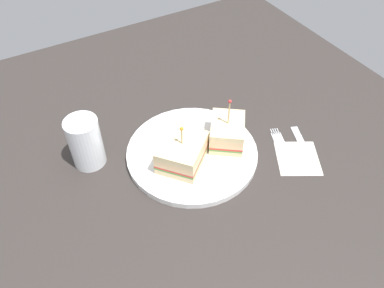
{
  "coord_description": "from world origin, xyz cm",
  "views": [
    {
      "loc": [
        27.47,
        48.06,
        60.53
      ],
      "look_at": [
        0.0,
        0.0,
        3.33
      ],
      "focal_mm": 36.56,
      "sensor_mm": 36.0,
      "label": 1
    }
  ],
  "objects_px": {
    "sandwich_half_front": "(182,152)",
    "fork": "(281,145)",
    "drink_glass": "(86,144)",
    "knife": "(303,145)",
    "plate": "(192,153)",
    "sandwich_half_back": "(227,132)",
    "napkin": "(298,158)"
  },
  "relations": [
    {
      "from": "sandwich_half_back",
      "to": "napkin",
      "type": "bearing_deg",
      "value": 135.81
    },
    {
      "from": "sandwich_half_front",
      "to": "fork",
      "type": "relative_size",
      "value": 0.98
    },
    {
      "from": "drink_glass",
      "to": "napkin",
      "type": "relative_size",
      "value": 1.15
    },
    {
      "from": "sandwich_half_back",
      "to": "fork",
      "type": "height_order",
      "value": "sandwich_half_back"
    },
    {
      "from": "sandwich_half_back",
      "to": "fork",
      "type": "bearing_deg",
      "value": 150.26
    },
    {
      "from": "drink_glass",
      "to": "knife",
      "type": "bearing_deg",
      "value": 155.85
    },
    {
      "from": "napkin",
      "to": "drink_glass",
      "type": "bearing_deg",
      "value": -28.89
    },
    {
      "from": "drink_glass",
      "to": "knife",
      "type": "relative_size",
      "value": 0.86
    },
    {
      "from": "sandwich_half_back",
      "to": "fork",
      "type": "distance_m",
      "value": 0.12
    },
    {
      "from": "drink_glass",
      "to": "napkin",
      "type": "height_order",
      "value": "drink_glass"
    },
    {
      "from": "drink_glass",
      "to": "napkin",
      "type": "distance_m",
      "value": 0.43
    },
    {
      "from": "plate",
      "to": "napkin",
      "type": "relative_size",
      "value": 2.86
    },
    {
      "from": "sandwich_half_front",
      "to": "drink_glass",
      "type": "height_order",
      "value": "drink_glass"
    },
    {
      "from": "napkin",
      "to": "plate",
      "type": "bearing_deg",
      "value": -32.18
    },
    {
      "from": "drink_glass",
      "to": "knife",
      "type": "xyz_separation_m",
      "value": [
        -0.41,
        0.18,
        -0.05
      ]
    },
    {
      "from": "fork",
      "to": "knife",
      "type": "xyz_separation_m",
      "value": [
        -0.04,
        0.02,
        0.0
      ]
    },
    {
      "from": "plate",
      "to": "sandwich_half_back",
      "type": "height_order",
      "value": "sandwich_half_back"
    },
    {
      "from": "drink_glass",
      "to": "fork",
      "type": "distance_m",
      "value": 0.41
    },
    {
      "from": "fork",
      "to": "plate",
      "type": "bearing_deg",
      "value": -21.24
    },
    {
      "from": "napkin",
      "to": "knife",
      "type": "xyz_separation_m",
      "value": [
        -0.03,
        -0.02,
        0.0
      ]
    },
    {
      "from": "napkin",
      "to": "knife",
      "type": "height_order",
      "value": "knife"
    },
    {
      "from": "napkin",
      "to": "fork",
      "type": "relative_size",
      "value": 0.73
    },
    {
      "from": "drink_glass",
      "to": "fork",
      "type": "height_order",
      "value": "drink_glass"
    },
    {
      "from": "sandwich_half_front",
      "to": "fork",
      "type": "distance_m",
      "value": 0.22
    },
    {
      "from": "sandwich_half_front",
      "to": "fork",
      "type": "height_order",
      "value": "sandwich_half_front"
    },
    {
      "from": "plate",
      "to": "sandwich_half_back",
      "type": "bearing_deg",
      "value": 171.53
    },
    {
      "from": "plate",
      "to": "knife",
      "type": "height_order",
      "value": "plate"
    },
    {
      "from": "sandwich_half_front",
      "to": "sandwich_half_back",
      "type": "height_order",
      "value": "sandwich_half_back"
    },
    {
      "from": "plate",
      "to": "knife",
      "type": "relative_size",
      "value": 2.14
    },
    {
      "from": "drink_glass",
      "to": "napkin",
      "type": "bearing_deg",
      "value": 151.11
    },
    {
      "from": "fork",
      "to": "knife",
      "type": "distance_m",
      "value": 0.05
    },
    {
      "from": "napkin",
      "to": "sandwich_half_back",
      "type": "bearing_deg",
      "value": -44.19
    }
  ]
}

